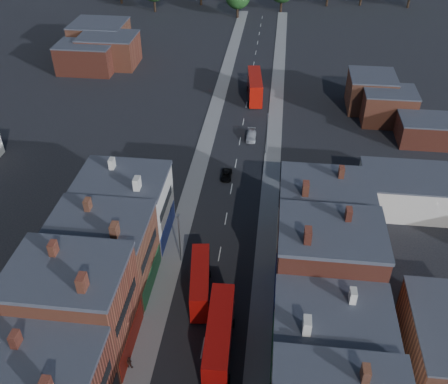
% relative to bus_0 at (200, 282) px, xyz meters
% --- Properties ---
extents(pavement_west, '(3.00, 200.00, 0.12)m').
position_rel_bus_0_xyz_m(pavement_west, '(-5.00, 25.87, -2.27)').
color(pavement_west, gray).
rests_on(pavement_west, ground).
extents(pavement_east, '(3.00, 200.00, 0.12)m').
position_rel_bus_0_xyz_m(pavement_east, '(8.00, 25.87, -2.27)').
color(pavement_east, gray).
rests_on(pavement_east, ground).
extents(lamp_post_2, '(0.25, 0.70, 8.12)m').
position_rel_bus_0_xyz_m(lamp_post_2, '(-3.70, 5.87, 2.38)').
color(lamp_post_2, slate).
rests_on(lamp_post_2, ground).
extents(lamp_post_3, '(0.25, 0.70, 8.12)m').
position_rel_bus_0_xyz_m(lamp_post_3, '(6.70, 35.87, 2.38)').
color(lamp_post_3, slate).
rests_on(lamp_post_3, ground).
extents(bus_0, '(3.53, 10.20, 4.31)m').
position_rel_bus_0_xyz_m(bus_0, '(0.00, 0.00, 0.00)').
color(bus_0, '#BD0F0A').
rests_on(bus_0, ground).
extents(bus_1, '(3.30, 11.88, 5.09)m').
position_rel_bus_0_xyz_m(bus_1, '(3.50, -8.48, 0.42)').
color(bus_1, '#BC0E0A').
rests_on(bus_1, ground).
extents(bus_2, '(4.13, 12.44, 5.27)m').
position_rel_bus_0_xyz_m(bus_2, '(3.00, 59.40, 0.52)').
color(bus_2, '#A71007').
rests_on(bus_2, ground).
extents(car_2, '(1.92, 3.96, 1.08)m').
position_rel_bus_0_xyz_m(car_2, '(0.30, 27.14, -1.79)').
color(car_2, black).
rests_on(car_2, ground).
extents(car_3, '(1.97, 4.66, 1.34)m').
position_rel_bus_0_xyz_m(car_3, '(3.56, 41.11, -1.66)').
color(car_3, silver).
rests_on(car_3, ground).
extents(ped_1, '(0.78, 0.45, 1.56)m').
position_rel_bus_0_xyz_m(ped_1, '(-6.20, -11.64, -1.43)').
color(ped_1, '#41221A').
rests_on(ped_1, pavement_west).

